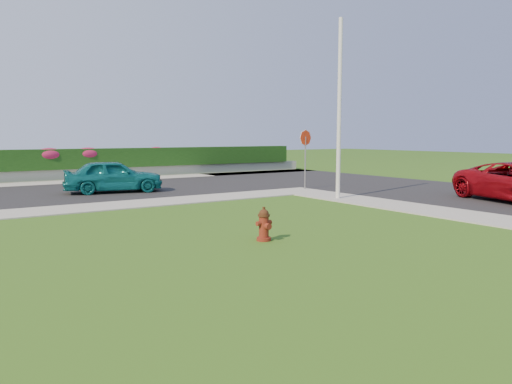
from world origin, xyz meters
TOP-DOWN VIEW (x-y plane):
  - ground at (0.00, 0.00)m, footprint 120.00×120.00m
  - street_right at (12.00, 4.00)m, footprint 8.00×32.00m
  - curb_corner at (7.00, 9.00)m, footprint 2.00×2.00m
  - sidewalk_beyond at (-1.00, 19.00)m, footprint 34.00×2.00m
  - retaining_wall at (-1.00, 20.50)m, footprint 34.00×0.40m
  - hedge at (-1.00, 20.60)m, footprint 32.00×0.90m
  - fire_hydrant at (-0.09, 1.42)m, footprint 0.40×0.38m
  - sedan_teal at (0.17, 12.88)m, footprint 4.31×2.44m
  - utility_pole at (6.64, 6.08)m, footprint 0.16×0.16m
  - stop_sign at (7.71, 9.33)m, footprint 0.73×0.12m
  - flower_clump_d at (-0.79, 20.50)m, footprint 1.42×0.91m
  - flower_clump_e at (1.27, 20.50)m, footprint 1.37×0.88m
  - flower_clump_f at (5.33, 20.50)m, footprint 1.03×0.66m

SIDE VIEW (x-z plane):
  - ground at x=0.00m, z-range 0.00..0.00m
  - street_right at x=12.00m, z-range 0.00..0.04m
  - curb_corner at x=7.00m, z-range 0.00..0.04m
  - sidewalk_beyond at x=-1.00m, z-range 0.00..0.04m
  - retaining_wall at x=-1.00m, z-range 0.00..0.60m
  - fire_hydrant at x=-0.09m, z-range -0.02..0.77m
  - sedan_teal at x=0.17m, z-range 0.04..1.42m
  - hedge at x=-1.00m, z-range 0.60..1.70m
  - flower_clump_d at x=-0.79m, z-range 1.06..1.77m
  - flower_clump_e at x=1.27m, z-range 1.09..1.77m
  - flower_clump_f at x=5.33m, z-range 1.24..1.75m
  - stop_sign at x=7.71m, z-range 0.67..3.37m
  - utility_pole at x=6.64m, z-range 0.00..6.77m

